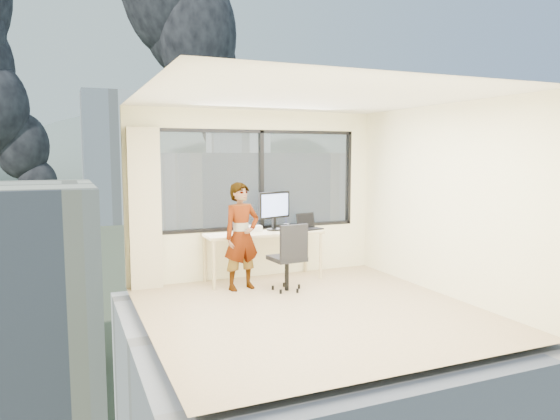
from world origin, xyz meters
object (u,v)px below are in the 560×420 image
handbag (304,221)px  laptop (310,222)px  desk (263,256)px  person (242,236)px  monitor (274,211)px  chair (287,256)px  game_console (249,228)px

handbag → laptop: bearing=-109.1°
desk → person: person is taller
desk → handbag: handbag is taller
monitor → person: bearing=-165.9°
chair → game_console: size_ratio=2.94×
laptop → desk: bearing=162.4°
laptop → handbag: laptop is taller
chair → laptop: bearing=37.4°
chair → desk: bearing=92.1°
desk → monitor: size_ratio=2.96×
monitor → desk: bearing=-175.3°
monitor → game_console: size_ratio=1.81×
desk → handbag: bearing=17.0°
desk → laptop: laptop is taller
person → laptop: (1.24, 0.31, 0.10)m
person → monitor: bearing=21.9°
chair → person: 0.70m
monitor → laptop: (0.55, -0.16, -0.19)m
chair → monitor: 0.98m
person → game_console: (0.32, 0.56, 0.03)m
laptop → handbag: bearing=71.3°
chair → person: (-0.56, 0.33, 0.27)m
desk → chair: bearing=-82.3°
person → monitor: (0.69, 0.46, 0.29)m
person → monitor: 0.88m
chair → game_console: (-0.24, 0.88, 0.30)m
person → game_console: 0.64m
game_console → handbag: handbag is taller
monitor → handbag: bearing=-5.6°
desk → handbag: (0.80, 0.25, 0.48)m
game_console → laptop: bearing=-12.3°
handbag → chair: bearing=-141.1°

